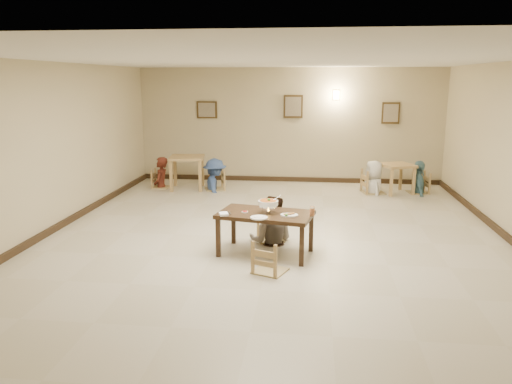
# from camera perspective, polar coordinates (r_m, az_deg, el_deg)

# --- Properties ---
(floor) EXTENTS (10.00, 10.00, 0.00)m
(floor) POSITION_cam_1_polar(r_m,az_deg,el_deg) (8.70, 2.07, -5.26)
(floor) COLOR #BFB59E
(floor) RESTS_ON ground
(ceiling) EXTENTS (10.00, 10.00, 0.00)m
(ceiling) POSITION_cam_1_polar(r_m,az_deg,el_deg) (8.29, 2.24, 14.89)
(ceiling) COLOR silver
(ceiling) RESTS_ON wall_back
(wall_back) EXTENTS (10.00, 0.00, 10.00)m
(wall_back) POSITION_cam_1_polar(r_m,az_deg,el_deg) (13.32, 3.81, 7.59)
(wall_back) COLOR tan
(wall_back) RESTS_ON floor
(wall_front) EXTENTS (10.00, 0.00, 10.00)m
(wall_front) POSITION_cam_1_polar(r_m,az_deg,el_deg) (3.52, -4.15, -6.97)
(wall_front) COLOR tan
(wall_front) RESTS_ON floor
(wall_left) EXTENTS (0.00, 10.00, 10.00)m
(wall_left) POSITION_cam_1_polar(r_m,az_deg,el_deg) (9.54, -22.66, 4.60)
(wall_left) COLOR tan
(wall_left) RESTS_ON floor
(baseboard_back) EXTENTS (8.00, 0.06, 0.12)m
(baseboard_back) POSITION_cam_1_polar(r_m,az_deg,el_deg) (13.50, 3.72, 1.48)
(baseboard_back) COLOR black
(baseboard_back) RESTS_ON floor
(baseboard_left) EXTENTS (0.06, 10.00, 0.12)m
(baseboard_left) POSITION_cam_1_polar(r_m,az_deg,el_deg) (9.81, -21.79, -3.74)
(baseboard_left) COLOR black
(baseboard_left) RESTS_ON floor
(picture_a) EXTENTS (0.55, 0.04, 0.45)m
(picture_a) POSITION_cam_1_polar(r_m,az_deg,el_deg) (13.53, -5.64, 9.33)
(picture_a) COLOR #352511
(picture_a) RESTS_ON wall_back
(picture_b) EXTENTS (0.50, 0.04, 0.60)m
(picture_b) POSITION_cam_1_polar(r_m,az_deg,el_deg) (13.24, 4.27, 9.72)
(picture_b) COLOR #352511
(picture_b) RESTS_ON wall_back
(picture_c) EXTENTS (0.45, 0.04, 0.55)m
(picture_c) POSITION_cam_1_polar(r_m,az_deg,el_deg) (13.39, 15.14, 8.71)
(picture_c) COLOR #352511
(picture_c) RESTS_ON wall_back
(wall_sconce) EXTENTS (0.16, 0.05, 0.22)m
(wall_sconce) POSITION_cam_1_polar(r_m,az_deg,el_deg) (13.23, 9.15, 10.89)
(wall_sconce) COLOR #FFD88C
(wall_sconce) RESTS_ON wall_back
(main_table) EXTENTS (1.56, 1.07, 0.67)m
(main_table) POSITION_cam_1_polar(r_m,az_deg,el_deg) (7.75, 1.09, -2.94)
(main_table) COLOR #352214
(main_table) RESTS_ON floor
(chair_far) EXTENTS (0.42, 0.42, 0.90)m
(chair_far) POSITION_cam_1_polar(r_m,az_deg,el_deg) (8.47, 1.66, -2.61)
(chair_far) COLOR tan
(chair_far) RESTS_ON floor
(chair_near) EXTENTS (0.43, 0.43, 0.91)m
(chair_near) POSITION_cam_1_polar(r_m,az_deg,el_deg) (7.08, 1.64, -5.66)
(chair_near) COLOR tan
(chair_near) RESTS_ON floor
(main_diner) EXTENTS (0.81, 0.65, 1.59)m
(main_diner) POSITION_cam_1_polar(r_m,az_deg,el_deg) (8.28, 1.78, -0.46)
(main_diner) COLOR gray
(main_diner) RESTS_ON floor
(curry_warmer) EXTENTS (0.34, 0.31, 0.28)m
(curry_warmer) POSITION_cam_1_polar(r_m,az_deg,el_deg) (7.67, 1.41, -1.25)
(curry_warmer) COLOR silver
(curry_warmer) RESTS_ON main_table
(rice_plate_far) EXTENTS (0.28, 0.28, 0.06)m
(rice_plate_far) POSITION_cam_1_polar(r_m,az_deg,el_deg) (8.06, 1.37, -1.65)
(rice_plate_far) COLOR white
(rice_plate_far) RESTS_ON main_table
(rice_plate_near) EXTENTS (0.26, 0.26, 0.06)m
(rice_plate_near) POSITION_cam_1_polar(r_m,az_deg,el_deg) (7.42, 0.34, -2.92)
(rice_plate_near) COLOR white
(rice_plate_near) RESTS_ON main_table
(fried_plate) EXTENTS (0.27, 0.27, 0.06)m
(fried_plate) POSITION_cam_1_polar(r_m,az_deg,el_deg) (7.56, 3.81, -2.60)
(fried_plate) COLOR white
(fried_plate) RESTS_ON main_table
(chili_dish) EXTENTS (0.10, 0.10, 0.02)m
(chili_dish) POSITION_cam_1_polar(r_m,az_deg,el_deg) (7.74, -1.29, -2.28)
(chili_dish) COLOR white
(chili_dish) RESTS_ON main_table
(napkin_cutlery) EXTENTS (0.21, 0.28, 0.03)m
(napkin_cutlery) POSITION_cam_1_polar(r_m,az_deg,el_deg) (7.62, -3.69, -2.51)
(napkin_cutlery) COLOR white
(napkin_cutlery) RESTS_ON main_table
(drink_glass) EXTENTS (0.08, 0.08, 0.15)m
(drink_glass) POSITION_cam_1_polar(r_m,az_deg,el_deg) (7.58, 6.44, -2.22)
(drink_glass) COLOR white
(drink_glass) RESTS_ON main_table
(bg_table_left) EXTENTS (0.93, 0.93, 0.83)m
(bg_table_left) POSITION_cam_1_polar(r_m,az_deg,el_deg) (12.55, -7.90, 3.43)
(bg_table_left) COLOR #A88651
(bg_table_left) RESTS_ON floor
(bg_table_right) EXTENTS (0.92, 0.92, 0.71)m
(bg_table_right) POSITION_cam_1_polar(r_m,az_deg,el_deg) (12.45, 15.79, 2.48)
(bg_table_right) COLOR #A88651
(bg_table_right) RESTS_ON floor
(bg_chair_ll) EXTENTS (0.42, 0.42, 0.89)m
(bg_chair_ll) POSITION_cam_1_polar(r_m,az_deg,el_deg) (12.85, -10.85, 2.44)
(bg_chair_ll) COLOR tan
(bg_chair_ll) RESTS_ON floor
(bg_chair_lr) EXTENTS (0.46, 0.46, 0.99)m
(bg_chair_lr) POSITION_cam_1_polar(r_m,az_deg,el_deg) (12.39, -4.74, 2.48)
(bg_chair_lr) COLOR tan
(bg_chair_lr) RESTS_ON floor
(bg_chair_rl) EXTENTS (0.50, 0.50, 1.07)m
(bg_chair_rl) POSITION_cam_1_polar(r_m,az_deg,el_deg) (12.33, 13.35, 2.33)
(bg_chair_rl) COLOR tan
(bg_chair_rl) RESTS_ON floor
(bg_chair_rr) EXTENTS (0.45, 0.45, 0.97)m
(bg_chair_rr) POSITION_cam_1_polar(r_m,az_deg,el_deg) (12.63, 18.13, 2.03)
(bg_chair_rr) COLOR tan
(bg_chair_rr) RESTS_ON floor
(bg_diner_a) EXTENTS (0.38, 0.58, 1.57)m
(bg_diner_a) POSITION_cam_1_polar(r_m,az_deg,el_deg) (12.80, -10.91, 3.94)
(bg_diner_a) COLOR #511E15
(bg_diner_a) RESTS_ON floor
(bg_diner_b) EXTENTS (0.89, 1.15, 1.57)m
(bg_diner_b) POSITION_cam_1_polar(r_m,az_deg,el_deg) (12.34, -4.77, 3.82)
(bg_diner_b) COLOR #3A5388
(bg_diner_b) RESTS_ON floor
(bg_diner_c) EXTENTS (0.65, 0.86, 1.58)m
(bg_diner_c) POSITION_cam_1_polar(r_m,az_deg,el_deg) (12.29, 13.41, 3.51)
(bg_diner_c) COLOR silver
(bg_diner_c) RESTS_ON floor
(bg_diner_d) EXTENTS (0.41, 0.94, 1.58)m
(bg_diner_d) POSITION_cam_1_polar(r_m,az_deg,el_deg) (12.58, 18.22, 3.42)
(bg_diner_d) COLOR teal
(bg_diner_d) RESTS_ON floor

